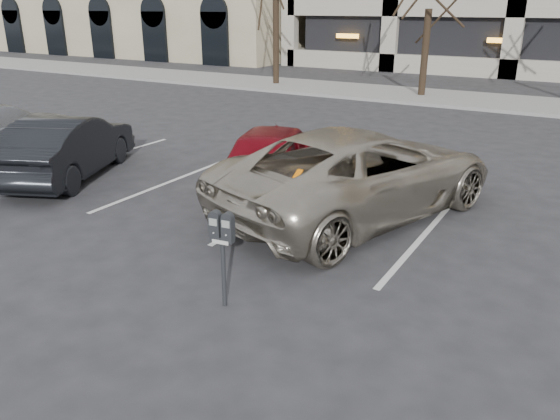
% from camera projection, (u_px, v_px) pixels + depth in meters
% --- Properties ---
extents(ground, '(140.00, 140.00, 0.00)m').
position_uv_depth(ground, '(296.00, 259.00, 8.23)').
color(ground, '#28282B').
rests_on(ground, ground).
extents(sidewalk, '(80.00, 4.00, 0.12)m').
position_uv_depth(sidewalk, '(497.00, 102.00, 21.08)').
color(sidewalk, gray).
rests_on(sidewalk, ground).
extents(stall_lines, '(16.90, 5.20, 0.00)m').
position_uv_depth(stall_lines, '(291.00, 199.00, 10.74)').
color(stall_lines, silver).
rests_on(stall_lines, ground).
extents(parking_meter, '(0.33, 0.17, 1.25)m').
position_uv_depth(parking_meter, '(222.00, 236.00, 6.61)').
color(parking_meter, black).
rests_on(parking_meter, ground).
extents(suv_silver, '(4.26, 6.19, 1.58)m').
position_uv_depth(suv_silver, '(359.00, 172.00, 9.74)').
color(suv_silver, '#B7AE9C').
rests_on(suv_silver, ground).
extents(car_red, '(2.70, 4.24, 1.35)m').
position_uv_depth(car_red, '(274.00, 154.00, 11.37)').
color(car_red, maroon).
rests_on(car_red, ground).
extents(car_dark, '(3.02, 4.38, 1.37)m').
position_uv_depth(car_dark, '(67.00, 146.00, 11.94)').
color(car_dark, black).
rests_on(car_dark, ground).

